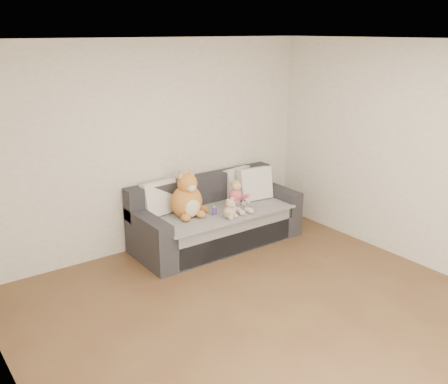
# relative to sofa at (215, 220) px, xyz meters

# --- Properties ---
(room_shell) EXTENTS (5.00, 5.00, 5.00)m
(room_shell) POSITION_rel_sofa_xyz_m (-0.63, -1.64, 0.99)
(room_shell) COLOR brown
(room_shell) RESTS_ON ground
(sofa) EXTENTS (2.20, 0.94, 0.85)m
(sofa) POSITION_rel_sofa_xyz_m (0.00, 0.00, 0.00)
(sofa) COLOR #252429
(sofa) RESTS_ON ground
(cushion_left) EXTENTS (0.48, 0.25, 0.43)m
(cushion_left) POSITION_rel_sofa_xyz_m (-0.67, 0.26, 0.37)
(cushion_left) COLOR silver
(cushion_left) RESTS_ON sofa
(cushion_right_back) EXTENTS (0.46, 0.26, 0.41)m
(cushion_right_back) POSITION_rel_sofa_xyz_m (0.56, 0.26, 0.36)
(cushion_right_back) COLOR silver
(cushion_right_back) RESTS_ON sofa
(cushion_right_front) EXTENTS (0.50, 0.27, 0.45)m
(cushion_right_front) POSITION_rel_sofa_xyz_m (0.66, 0.01, 0.38)
(cushion_right_front) COLOR silver
(cushion_right_front) RESTS_ON sofa
(toddler) EXTENTS (0.28, 0.40, 0.39)m
(toddler) POSITION_rel_sofa_xyz_m (0.22, -0.18, 0.33)
(toddler) COLOR #D34A72
(toddler) RESTS_ON sofa
(plush_cat) EXTENTS (0.49, 0.42, 0.62)m
(plush_cat) POSITION_rel_sofa_xyz_m (-0.43, -0.02, 0.39)
(plush_cat) COLOR #B15427
(plush_cat) RESTS_ON sofa
(teddy_bear) EXTENTS (0.20, 0.17, 0.27)m
(teddy_bear) POSITION_rel_sofa_xyz_m (-0.05, -0.39, 0.27)
(teddy_bear) COLOR tan
(teddy_bear) RESTS_ON sofa
(plush_cow) EXTENTS (0.13, 0.20, 0.16)m
(plush_cow) POSITION_rel_sofa_xyz_m (0.23, -0.25, 0.23)
(plush_cow) COLOR white
(plush_cow) RESTS_ON sofa
(sippy_cup) EXTENTS (0.11, 0.08, 0.12)m
(sippy_cup) POSITION_rel_sofa_xyz_m (-0.14, -0.16, 0.23)
(sippy_cup) COLOR #573695
(sippy_cup) RESTS_ON sofa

